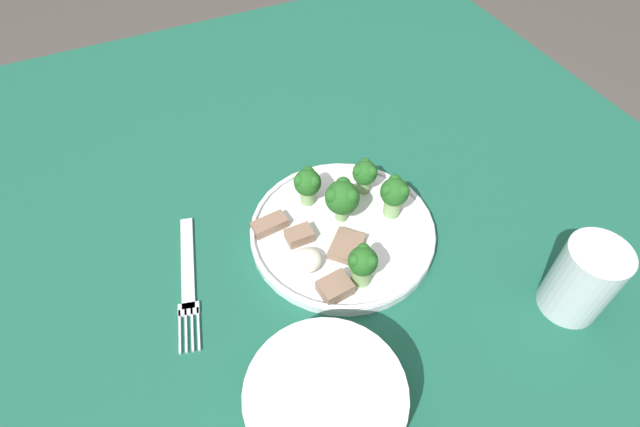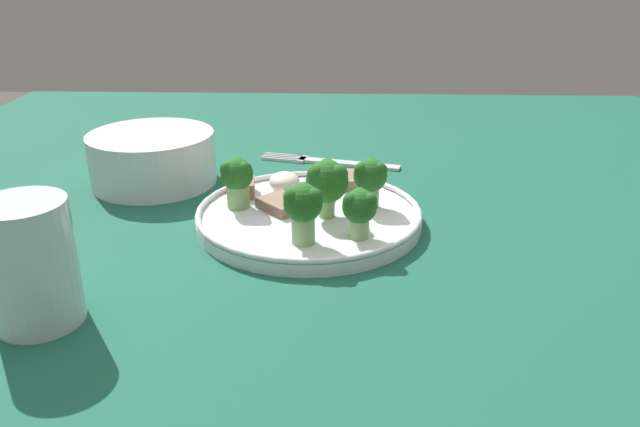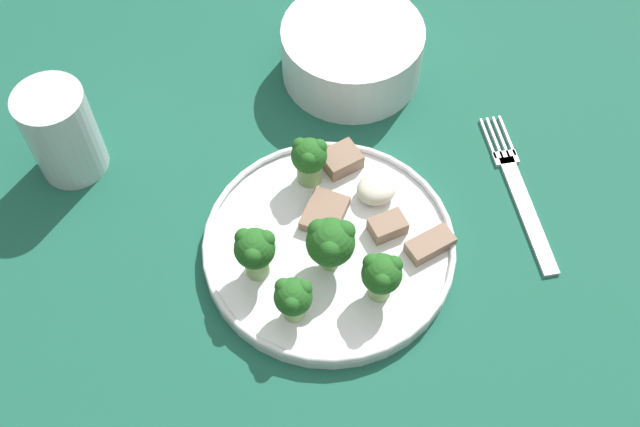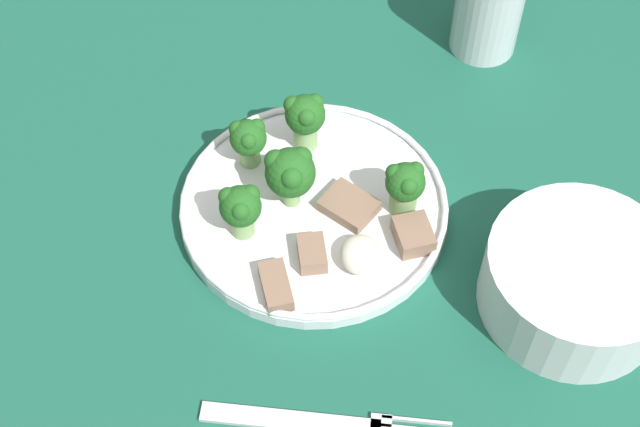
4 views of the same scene
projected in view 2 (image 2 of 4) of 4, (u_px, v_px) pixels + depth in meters
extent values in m
cube|color=#195642|center=(319.00, 218.00, 0.70)|extent=(1.14, 1.18, 0.03)
cylinder|color=brown|center=(582.00, 290.00, 1.30)|extent=(0.06, 0.06, 0.73)
cylinder|color=brown|center=(81.00, 281.00, 1.33)|extent=(0.06, 0.06, 0.73)
cylinder|color=white|center=(309.00, 218.00, 0.64)|extent=(0.23, 0.23, 0.01)
torus|color=white|center=(309.00, 210.00, 0.64)|extent=(0.23, 0.23, 0.01)
cube|color=silver|center=(349.00, 164.00, 0.82)|extent=(0.05, 0.13, 0.00)
cube|color=silver|center=(300.00, 159.00, 0.83)|extent=(0.03, 0.02, 0.00)
cube|color=silver|center=(284.00, 155.00, 0.85)|extent=(0.01, 0.05, 0.00)
cube|color=silver|center=(282.00, 157.00, 0.84)|extent=(0.01, 0.05, 0.00)
cube|color=silver|center=(281.00, 158.00, 0.84)|extent=(0.01, 0.05, 0.00)
cube|color=silver|center=(279.00, 160.00, 0.83)|extent=(0.01, 0.05, 0.00)
cylinder|color=silver|center=(153.00, 158.00, 0.75)|extent=(0.15, 0.15, 0.06)
cylinder|color=silver|center=(153.00, 162.00, 0.75)|extent=(0.12, 0.12, 0.05)
cylinder|color=silver|center=(31.00, 263.00, 0.46)|extent=(0.07, 0.07, 0.10)
cylinder|color=silver|center=(35.00, 286.00, 0.47)|extent=(0.06, 0.06, 0.05)
cylinder|color=#7FA866|center=(359.00, 227.00, 0.58)|extent=(0.02, 0.02, 0.02)
sphere|color=#215B1E|center=(360.00, 206.00, 0.58)|extent=(0.03, 0.03, 0.03)
sphere|color=#215B1E|center=(360.00, 195.00, 0.58)|extent=(0.01, 0.01, 0.01)
sphere|color=#215B1E|center=(351.00, 201.00, 0.57)|extent=(0.01, 0.01, 0.01)
sphere|color=#215B1E|center=(369.00, 201.00, 0.57)|extent=(0.01, 0.01, 0.01)
cylinder|color=#7FA866|center=(327.00, 206.00, 0.63)|extent=(0.02, 0.02, 0.02)
sphere|color=#215B1E|center=(327.00, 181.00, 0.62)|extent=(0.04, 0.04, 0.04)
sphere|color=#215B1E|center=(327.00, 168.00, 0.63)|extent=(0.02, 0.02, 0.02)
sphere|color=#215B1E|center=(315.00, 174.00, 0.61)|extent=(0.02, 0.02, 0.02)
sphere|color=#215B1E|center=(338.00, 174.00, 0.61)|extent=(0.02, 0.02, 0.02)
cylinder|color=#7FA866|center=(370.00, 197.00, 0.65)|extent=(0.02, 0.02, 0.02)
sphere|color=#215B1E|center=(370.00, 175.00, 0.64)|extent=(0.04, 0.04, 0.04)
sphere|color=#215B1E|center=(370.00, 165.00, 0.65)|extent=(0.02, 0.02, 0.02)
sphere|color=#215B1E|center=(362.00, 170.00, 0.64)|extent=(0.02, 0.02, 0.02)
sphere|color=#215B1E|center=(380.00, 170.00, 0.63)|extent=(0.02, 0.02, 0.02)
cylinder|color=#7FA866|center=(303.00, 229.00, 0.57)|extent=(0.02, 0.02, 0.03)
sphere|color=#215B1E|center=(303.00, 203.00, 0.56)|extent=(0.04, 0.04, 0.04)
sphere|color=#215B1E|center=(304.00, 190.00, 0.57)|extent=(0.02, 0.02, 0.02)
sphere|color=#215B1E|center=(292.00, 197.00, 0.55)|extent=(0.02, 0.02, 0.02)
sphere|color=#215B1E|center=(313.00, 197.00, 0.55)|extent=(0.02, 0.02, 0.02)
cylinder|color=#7FA866|center=(238.00, 196.00, 0.65)|extent=(0.02, 0.02, 0.02)
sphere|color=#215B1E|center=(237.00, 174.00, 0.64)|extent=(0.03, 0.03, 0.03)
sphere|color=#215B1E|center=(238.00, 164.00, 0.65)|extent=(0.02, 0.02, 0.02)
sphere|color=#215B1E|center=(227.00, 169.00, 0.63)|extent=(0.02, 0.02, 0.02)
sphere|color=#215B1E|center=(244.00, 169.00, 0.63)|extent=(0.02, 0.02, 0.02)
cube|color=#846651|center=(242.00, 187.00, 0.69)|extent=(0.04, 0.03, 0.02)
cube|color=#846651|center=(317.00, 187.00, 0.69)|extent=(0.03, 0.02, 0.02)
cube|color=#846651|center=(349.00, 180.00, 0.71)|extent=(0.05, 0.03, 0.01)
cube|color=#846651|center=(281.00, 204.00, 0.65)|extent=(0.06, 0.06, 0.01)
ellipsoid|color=silver|center=(284.00, 182.00, 0.70)|extent=(0.04, 0.03, 0.02)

